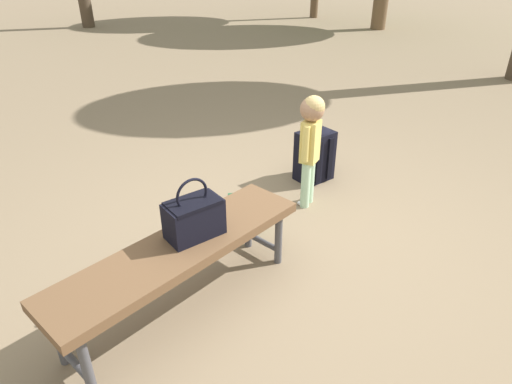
{
  "coord_description": "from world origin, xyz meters",
  "views": [
    {
      "loc": [
        -2.17,
        -1.58,
        1.93
      ],
      "look_at": [
        -0.16,
        0.14,
        0.45
      ],
      "focal_mm": 31.36,
      "sensor_mm": 36.0,
      "label": 1
    }
  ],
  "objects_px": {
    "child_standing": "(311,135)",
    "backpack_small": "(243,211)",
    "park_bench": "(181,253)",
    "handbag": "(194,217)",
    "backpack_large": "(315,153)"
  },
  "relations": [
    {
      "from": "child_standing",
      "to": "backpack_small",
      "type": "bearing_deg",
      "value": 167.27
    },
    {
      "from": "park_bench",
      "to": "backpack_large",
      "type": "distance_m",
      "value": 1.93
    },
    {
      "from": "park_bench",
      "to": "child_standing",
      "type": "height_order",
      "value": "child_standing"
    },
    {
      "from": "park_bench",
      "to": "handbag",
      "type": "bearing_deg",
      "value": 2.07
    },
    {
      "from": "handbag",
      "to": "backpack_large",
      "type": "relative_size",
      "value": 0.69
    },
    {
      "from": "handbag",
      "to": "backpack_large",
      "type": "xyz_separation_m",
      "value": [
        1.77,
        0.36,
        -0.31
      ]
    },
    {
      "from": "park_bench",
      "to": "child_standing",
      "type": "relative_size",
      "value": 1.72
    },
    {
      "from": "park_bench",
      "to": "backpack_large",
      "type": "relative_size",
      "value": 3.04
    },
    {
      "from": "child_standing",
      "to": "handbag",
      "type": "bearing_deg",
      "value": -174.26
    },
    {
      "from": "park_bench",
      "to": "handbag",
      "type": "distance_m",
      "value": 0.22
    },
    {
      "from": "child_standing",
      "to": "backpack_large",
      "type": "distance_m",
      "value": 0.6
    },
    {
      "from": "park_bench",
      "to": "child_standing",
      "type": "distance_m",
      "value": 1.5
    },
    {
      "from": "handbag",
      "to": "backpack_small",
      "type": "xyz_separation_m",
      "value": [
        0.71,
        0.28,
        -0.41
      ]
    },
    {
      "from": "child_standing",
      "to": "backpack_small",
      "type": "relative_size",
      "value": 2.79
    },
    {
      "from": "handbag",
      "to": "backpack_small",
      "type": "bearing_deg",
      "value": 21.53
    }
  ]
}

